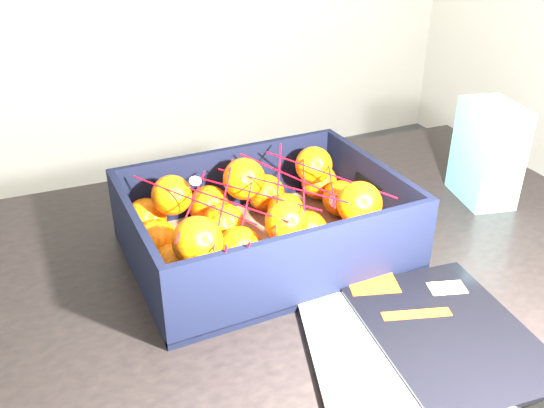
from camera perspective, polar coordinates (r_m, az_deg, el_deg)
name	(u,v)px	position (r m, az deg, el deg)	size (l,w,h in m)	color
table	(307,292)	(1.08, 3.44, -8.65)	(1.24, 0.86, 0.75)	black
magazine_stack	(421,344)	(0.84, 14.43, -13.18)	(0.36, 0.35, 0.02)	silver
produce_crate	(264,232)	(0.99, -0.75, -2.77)	(0.44, 0.33, 0.13)	#8C5F40
clementine_heap	(262,220)	(0.98, -0.95, -1.61)	(0.43, 0.31, 0.13)	#EC5C04
mesh_net	(262,193)	(0.94, -0.97, 1.10)	(0.37, 0.29, 0.09)	red
retail_carton	(487,153)	(1.22, 20.36, 4.72)	(0.09, 0.13, 0.20)	white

